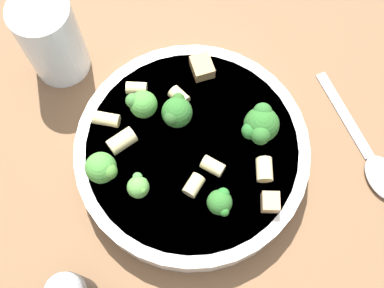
% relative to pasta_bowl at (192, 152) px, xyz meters
% --- Properties ---
extents(ground_plane, '(2.00, 2.00, 0.00)m').
position_rel_pasta_bowl_xyz_m(ground_plane, '(0.00, 0.00, -0.02)').
color(ground_plane, brown).
extents(pasta_bowl, '(0.25, 0.25, 0.04)m').
position_rel_pasta_bowl_xyz_m(pasta_bowl, '(0.00, 0.00, 0.00)').
color(pasta_bowl, silver).
rests_on(pasta_bowl, ground_plane).
extents(broccoli_floret_0, '(0.04, 0.03, 0.04)m').
position_rel_pasta_bowl_xyz_m(broccoli_floret_0, '(-0.01, -0.03, 0.04)').
color(broccoli_floret_0, '#84AD60').
rests_on(broccoli_floret_0, pasta_bowl).
extents(broccoli_floret_1, '(0.02, 0.02, 0.03)m').
position_rel_pasta_bowl_xyz_m(broccoli_floret_1, '(0.07, -0.00, 0.04)').
color(broccoli_floret_1, '#9EC175').
rests_on(broccoli_floret_1, pasta_bowl).
extents(broccoli_floret_2, '(0.03, 0.03, 0.04)m').
position_rel_pasta_bowl_xyz_m(broccoli_floret_2, '(0.01, -0.06, 0.04)').
color(broccoli_floret_2, '#93B766').
rests_on(broccoli_floret_2, pasta_bowl).
extents(broccoli_floret_3, '(0.03, 0.03, 0.04)m').
position_rel_pasta_bowl_xyz_m(broccoli_floret_3, '(0.09, -0.04, 0.04)').
color(broccoli_floret_3, '#84AD60').
rests_on(broccoli_floret_3, pasta_bowl).
extents(broccoli_floret_4, '(0.03, 0.03, 0.03)m').
position_rel_pasta_bowl_xyz_m(broccoli_floret_4, '(0.02, 0.07, 0.03)').
color(broccoli_floret_4, '#93B766').
rests_on(broccoli_floret_4, pasta_bowl).
extents(broccoli_floret_5, '(0.04, 0.04, 0.04)m').
position_rel_pasta_bowl_xyz_m(broccoli_floret_5, '(-0.06, 0.04, 0.04)').
color(broccoli_floret_5, '#9EC175').
rests_on(broccoli_floret_5, pasta_bowl).
extents(rigatoni_0, '(0.03, 0.03, 0.02)m').
position_rel_pasta_bowl_xyz_m(rigatoni_0, '(-0.04, 0.07, 0.02)').
color(rigatoni_0, beige).
rests_on(rigatoni_0, pasta_bowl).
extents(rigatoni_1, '(0.03, 0.02, 0.02)m').
position_rel_pasta_bowl_xyz_m(rigatoni_1, '(0.05, -0.05, 0.03)').
color(rigatoni_1, beige).
rests_on(rigatoni_1, pasta_bowl).
extents(rigatoni_2, '(0.02, 0.02, 0.02)m').
position_rel_pasta_bowl_xyz_m(rigatoni_2, '(-0.03, -0.05, 0.02)').
color(rigatoni_2, beige).
rests_on(rigatoni_2, pasta_bowl).
extents(rigatoni_3, '(0.03, 0.03, 0.01)m').
position_rel_pasta_bowl_xyz_m(rigatoni_3, '(-0.00, -0.09, 0.02)').
color(rigatoni_3, beige).
rests_on(rigatoni_3, pasta_bowl).
extents(rigatoni_4, '(0.03, 0.02, 0.02)m').
position_rel_pasta_bowl_xyz_m(rigatoni_4, '(0.03, 0.03, 0.02)').
color(rigatoni_4, beige).
rests_on(rigatoni_4, pasta_bowl).
extents(rigatoni_5, '(0.02, 0.03, 0.01)m').
position_rel_pasta_bowl_xyz_m(rigatoni_5, '(0.00, 0.03, 0.02)').
color(rigatoni_5, beige).
rests_on(rigatoni_5, pasta_bowl).
extents(rigatoni_6, '(0.03, 0.03, 0.01)m').
position_rel_pasta_bowl_xyz_m(rigatoni_6, '(0.05, -0.08, 0.02)').
color(rigatoni_6, beige).
rests_on(rigatoni_6, pasta_bowl).
extents(chicken_chunk_0, '(0.03, 0.03, 0.02)m').
position_rel_pasta_bowl_xyz_m(chicken_chunk_0, '(-0.02, 0.10, 0.02)').
color(chicken_chunk_0, tan).
rests_on(chicken_chunk_0, pasta_bowl).
extents(chicken_chunk_1, '(0.03, 0.03, 0.02)m').
position_rel_pasta_bowl_xyz_m(chicken_chunk_1, '(-0.07, -0.06, 0.02)').
color(chicken_chunk_1, tan).
rests_on(chicken_chunk_1, pasta_bowl).
extents(drinking_glass, '(0.07, 0.07, 0.11)m').
position_rel_pasta_bowl_xyz_m(drinking_glass, '(0.03, -0.20, 0.02)').
color(drinking_glass, silver).
rests_on(drinking_glass, ground_plane).
extents(spoon, '(0.08, 0.17, 0.01)m').
position_rel_pasta_bowl_xyz_m(spoon, '(-0.15, 0.14, -0.02)').
color(spoon, silver).
rests_on(spoon, ground_plane).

